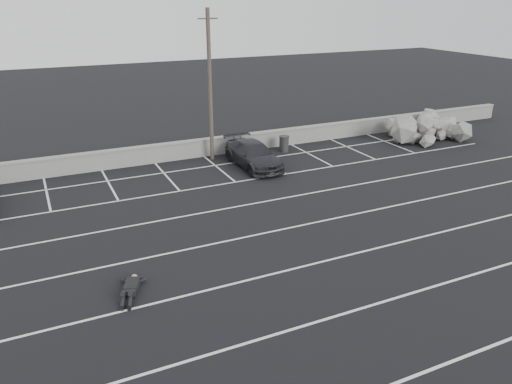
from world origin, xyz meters
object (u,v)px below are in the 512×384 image
car_right (253,155)px  utility_pole (210,86)px  riprap_pile (427,131)px  person (132,282)px  trash_bin (284,144)px

car_right → utility_pole: 4.53m
riprap_pile → utility_pole: bearing=172.0°
utility_pole → person: bearing=-121.3°
riprap_pile → trash_bin: bearing=170.8°
trash_bin → utility_pole: bearing=174.6°
utility_pole → trash_bin: utility_pole is taller
person → utility_pole: bearing=80.1°
utility_pole → person: size_ratio=3.29×
car_right → person: (-8.96, -9.80, -0.46)m
car_right → trash_bin: bearing=30.5°
car_right → utility_pole: utility_pole is taller
car_right → person: bearing=-133.7°
car_right → trash_bin: size_ratio=4.90×
riprap_pile → person: 24.07m
utility_pole → trash_bin: size_ratio=8.63×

